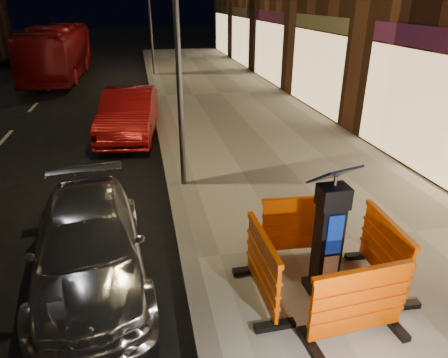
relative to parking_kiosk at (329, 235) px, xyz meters
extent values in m
plane|color=black|center=(-1.86, 1.16, -1.10)|extent=(120.00, 120.00, 0.00)
cube|color=gray|center=(1.14, 1.16, -1.03)|extent=(6.00, 60.00, 0.15)
cube|color=slate|center=(-1.86, 1.16, -1.03)|extent=(0.30, 60.00, 0.15)
cube|color=black|center=(0.00, 0.00, 0.00)|extent=(0.62, 0.62, 1.91)
cube|color=#E34C00|center=(0.00, -0.95, -0.42)|extent=(1.40, 0.65, 1.07)
cube|color=#E34C00|center=(0.00, 0.95, -0.42)|extent=(1.40, 0.66, 1.07)
cube|color=#E34C00|center=(-0.95, 0.00, -0.42)|extent=(0.58, 1.37, 1.07)
cube|color=#E34C00|center=(0.95, 0.00, -0.42)|extent=(0.64, 1.40, 1.07)
imported|color=#A3A3A8|center=(-3.42, 1.22, -1.10)|extent=(2.09, 4.28, 1.20)
imported|color=maroon|center=(-2.85, 8.54, -1.10)|extent=(2.07, 4.63, 1.48)
imported|color=maroon|center=(-6.72, 20.12, -1.10)|extent=(2.48, 9.99, 2.77)
cylinder|color=#3F3F44|center=(-1.61, 4.16, 2.05)|extent=(0.12, 0.12, 6.00)
cylinder|color=#3F3F44|center=(-1.61, 19.16, 2.05)|extent=(0.12, 0.12, 6.00)
camera|label=1|loc=(-2.41, -4.37, 3.03)|focal=32.00mm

